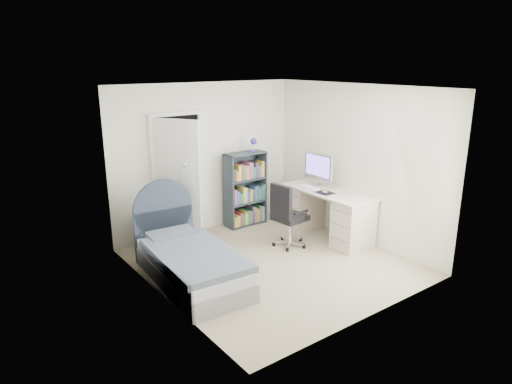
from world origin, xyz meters
TOP-DOWN VIEW (x-y plane):
  - room_shell at (0.00, 0.00)m, footprint 3.50×3.70m
  - door at (-0.67, 1.55)m, footprint 0.92×0.72m
  - bed at (-1.21, 0.25)m, footprint 1.04×2.00m
  - nightstand at (-1.12, 1.60)m, footprint 0.39×0.39m
  - floor_lamp at (-0.72, 1.30)m, footprint 0.19×0.19m
  - bookcase at (0.65, 1.55)m, footprint 0.73×0.31m
  - desk at (1.38, 0.28)m, footprint 0.65×1.63m
  - office_chair at (0.55, 0.33)m, footprint 0.54×0.55m

SIDE VIEW (x-z plane):
  - bed at x=-1.21m, z-range -0.33..0.87m
  - nightstand at x=-1.12m, z-range 0.09..0.67m
  - desk at x=1.38m, z-range -0.23..1.10m
  - floor_lamp at x=-0.72m, z-range -0.12..1.23m
  - office_chair at x=0.55m, z-range 0.05..1.08m
  - bookcase at x=0.65m, z-range -0.17..1.38m
  - door at x=-0.67m, z-range 0.00..2.06m
  - room_shell at x=0.00m, z-range -0.05..2.55m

